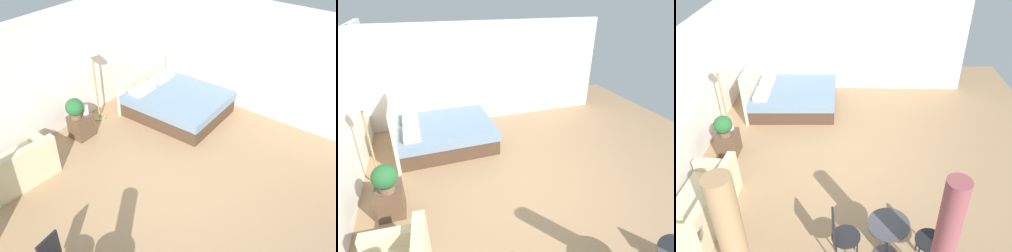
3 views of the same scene
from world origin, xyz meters
The scene contains 9 objects.
ground_plane centered at (0.00, 0.00, -0.01)m, with size 9.38×9.05×0.02m, color #9E7A56.
wall_back centered at (0.00, 3.03, 1.25)m, with size 9.38×0.12×2.50m, color silver.
wall_right centered at (3.19, 0.00, 1.25)m, with size 0.12×6.05×2.50m, color silver.
bed centered at (2.03, 1.42, 0.29)m, with size 1.75×2.09×1.20m.
couch centered at (-1.62, 2.30, 0.28)m, with size 1.64×0.87×0.79m.
nightstand centered at (0.13, 2.42, 0.25)m, with size 0.42×0.38×0.51m.
potted_plant centered at (0.03, 2.41, 0.74)m, with size 0.36×0.36×0.43m.
vase centered at (0.25, 2.37, 0.60)m, with size 0.14×0.14×0.18m.
floor_lamp centered at (0.84, 2.65, 1.30)m, with size 0.30×0.30×1.69m.
Camera 1 is at (-3.75, -2.75, 4.59)m, focal length 39.41 mm.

